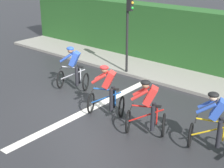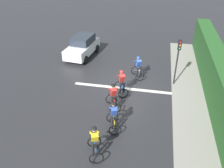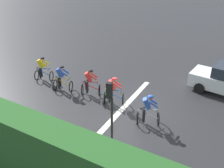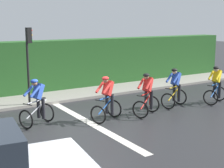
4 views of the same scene
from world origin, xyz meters
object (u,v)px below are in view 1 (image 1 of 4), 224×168
(cyclist_trailing, at_px, (73,69))
(cyclist_mid, at_px, (148,109))
(traffic_light_near_crossing, at_px, (129,23))
(cyclist_second, at_px, (214,124))
(cyclist_fourth, at_px, (107,92))

(cyclist_trailing, bearing_deg, cyclist_mid, 75.64)
(traffic_light_near_crossing, bearing_deg, cyclist_mid, 43.57)
(cyclist_second, bearing_deg, cyclist_fourth, -87.29)
(cyclist_trailing, distance_m, traffic_light_near_crossing, 3.00)
(cyclist_trailing, xyz_separation_m, traffic_light_near_crossing, (-2.57, 0.61, 1.43))
(cyclist_second, distance_m, traffic_light_near_crossing, 6.29)
(cyclist_mid, distance_m, traffic_light_near_crossing, 5.17)
(cyclist_mid, bearing_deg, cyclist_trailing, -104.36)
(cyclist_mid, bearing_deg, traffic_light_near_crossing, -136.43)
(cyclist_mid, bearing_deg, cyclist_fourth, -97.32)
(cyclist_mid, bearing_deg, cyclist_second, 102.01)
(cyclist_second, relative_size, cyclist_mid, 1.00)
(cyclist_second, height_order, cyclist_fourth, same)
(cyclist_second, distance_m, cyclist_fourth, 3.46)
(cyclist_fourth, bearing_deg, traffic_light_near_crossing, -152.67)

